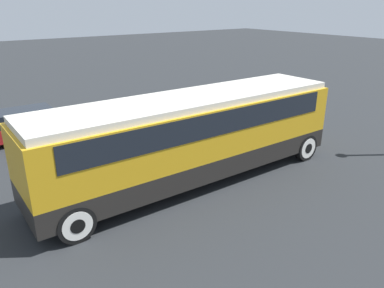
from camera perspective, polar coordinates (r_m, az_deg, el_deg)
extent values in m
plane|color=#26282B|center=(13.61, 0.00, -5.50)|extent=(120.00, 120.00, 0.00)
cube|color=black|center=(13.27, 0.00, -2.33)|extent=(11.36, 2.58, 0.73)
cube|color=gold|center=(12.84, 0.00, 2.66)|extent=(11.36, 2.58, 1.70)
cube|color=black|center=(12.72, 0.00, 4.45)|extent=(10.00, 2.62, 0.77)
cube|color=silver|center=(12.57, 0.00, 6.82)|extent=(11.13, 2.38, 0.22)
cube|color=gold|center=(16.63, 15.68, 5.25)|extent=(0.36, 2.48, 1.94)
cylinder|color=black|center=(15.80, 16.93, -0.50)|extent=(1.07, 0.28, 1.07)
cylinder|color=silver|center=(15.80, 16.93, -0.50)|extent=(0.83, 0.30, 0.83)
cylinder|color=black|center=(15.80, 16.93, -0.50)|extent=(0.41, 0.32, 0.41)
cylinder|color=black|center=(17.21, 10.76, 1.80)|extent=(1.07, 0.28, 1.07)
cylinder|color=silver|center=(17.21, 10.76, 1.80)|extent=(0.83, 0.30, 0.83)
cylinder|color=black|center=(17.21, 10.76, 1.80)|extent=(0.41, 0.32, 0.41)
cylinder|color=black|center=(10.59, -17.28, -11.55)|extent=(1.07, 0.28, 1.07)
cylinder|color=silver|center=(10.59, -17.28, -11.55)|extent=(0.83, 0.30, 0.83)
cylinder|color=black|center=(10.59, -17.28, -11.55)|extent=(0.41, 0.32, 0.41)
cylinder|color=black|center=(12.60, -20.92, -6.56)|extent=(1.07, 0.28, 1.07)
cylinder|color=silver|center=(12.60, -20.92, -6.56)|extent=(0.83, 0.30, 0.83)
cylinder|color=black|center=(12.60, -20.92, -6.56)|extent=(0.41, 0.32, 0.41)
cube|color=maroon|center=(19.15, -23.45, 2.36)|extent=(4.73, 1.77, 0.59)
cube|color=black|center=(18.95, -24.25, 3.94)|extent=(2.46, 1.59, 0.59)
cylinder|color=black|center=(18.94, -17.19, 2.29)|extent=(0.64, 0.22, 0.64)
cylinder|color=black|center=(18.94, -17.19, 2.29)|extent=(0.24, 0.26, 0.24)
cylinder|color=black|center=(20.39, -18.70, 3.42)|extent=(0.64, 0.22, 0.64)
cylinder|color=black|center=(20.39, -18.70, 3.42)|extent=(0.24, 0.26, 0.24)
cube|color=#BCBCC1|center=(20.76, 2.49, 5.45)|extent=(4.69, 1.80, 0.55)
cube|color=black|center=(20.51, 2.10, 6.88)|extent=(2.44, 1.62, 0.57)
cylinder|color=black|center=(21.41, 7.76, 5.22)|extent=(0.70, 0.22, 0.70)
cylinder|color=black|center=(21.41, 7.76, 5.22)|extent=(0.27, 0.26, 0.27)
cylinder|color=black|center=(22.56, 4.93, 6.14)|extent=(0.70, 0.22, 0.70)
cylinder|color=black|center=(22.56, 4.93, 6.14)|extent=(0.27, 0.26, 0.27)
cylinder|color=black|center=(19.12, -0.39, 3.52)|extent=(0.70, 0.22, 0.70)
cylinder|color=black|center=(19.12, -0.39, 3.52)|extent=(0.27, 0.26, 0.27)
cylinder|color=black|center=(20.40, -3.05, 4.61)|extent=(0.70, 0.22, 0.70)
cylinder|color=black|center=(20.40, -3.05, 4.61)|extent=(0.27, 0.26, 0.27)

